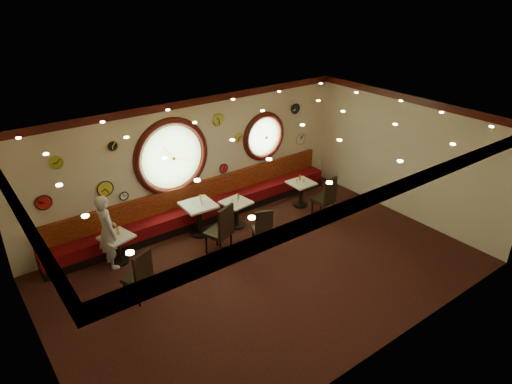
% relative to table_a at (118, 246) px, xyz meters
% --- Properties ---
extents(floor, '(9.00, 6.00, 0.00)m').
position_rel_table_a_xyz_m(floor, '(2.45, -2.20, -0.43)').
color(floor, black).
rests_on(floor, ground).
extents(ceiling, '(9.00, 6.00, 0.02)m').
position_rel_table_a_xyz_m(ceiling, '(2.45, -2.20, 2.77)').
color(ceiling, gold).
rests_on(ceiling, wall_back).
extents(wall_back, '(9.00, 0.02, 3.20)m').
position_rel_table_a_xyz_m(wall_back, '(2.45, 0.80, 1.17)').
color(wall_back, beige).
rests_on(wall_back, floor).
extents(wall_front, '(9.00, 0.02, 3.20)m').
position_rel_table_a_xyz_m(wall_front, '(2.45, -5.20, 1.17)').
color(wall_front, beige).
rests_on(wall_front, floor).
extents(wall_left, '(0.02, 6.00, 3.20)m').
position_rel_table_a_xyz_m(wall_left, '(-2.05, -2.20, 1.17)').
color(wall_left, beige).
rests_on(wall_left, floor).
extents(wall_right, '(0.02, 6.00, 3.20)m').
position_rel_table_a_xyz_m(wall_right, '(6.95, -2.20, 1.17)').
color(wall_right, beige).
rests_on(wall_right, floor).
extents(molding_back, '(9.00, 0.10, 0.18)m').
position_rel_table_a_xyz_m(molding_back, '(2.45, 0.75, 2.68)').
color(molding_back, '#380D0A').
rests_on(molding_back, wall_back).
extents(molding_front, '(9.00, 0.10, 0.18)m').
position_rel_table_a_xyz_m(molding_front, '(2.45, -5.15, 2.68)').
color(molding_front, '#380D0A').
rests_on(molding_front, wall_back).
extents(molding_left, '(0.10, 6.00, 0.18)m').
position_rel_table_a_xyz_m(molding_left, '(-2.00, -2.20, 2.68)').
color(molding_left, '#380D0A').
rests_on(molding_left, wall_back).
extents(molding_right, '(0.10, 6.00, 0.18)m').
position_rel_table_a_xyz_m(molding_right, '(6.90, -2.20, 2.68)').
color(molding_right, '#380D0A').
rests_on(molding_right, wall_back).
extents(banquette_base, '(8.00, 0.55, 0.20)m').
position_rel_table_a_xyz_m(banquette_base, '(2.45, 0.52, -0.33)').
color(banquette_base, black).
rests_on(banquette_base, floor).
extents(banquette_seat, '(8.00, 0.55, 0.30)m').
position_rel_table_a_xyz_m(banquette_seat, '(2.45, 0.52, -0.08)').
color(banquette_seat, '#5E080E').
rests_on(banquette_seat, banquette_base).
extents(banquette_back, '(8.00, 0.10, 0.55)m').
position_rel_table_a_xyz_m(banquette_back, '(2.45, 0.74, 0.32)').
color(banquette_back, '#64070D').
rests_on(banquette_back, wall_back).
extents(porthole_left_glass, '(1.66, 0.02, 1.66)m').
position_rel_table_a_xyz_m(porthole_left_glass, '(1.85, 0.79, 1.42)').
color(porthole_left_glass, '#7DB069').
rests_on(porthole_left_glass, wall_back).
extents(porthole_left_frame, '(1.98, 0.18, 1.98)m').
position_rel_table_a_xyz_m(porthole_left_frame, '(1.85, 0.78, 1.42)').
color(porthole_left_frame, '#380D0A').
rests_on(porthole_left_frame, wall_back).
extents(porthole_left_ring, '(1.61, 0.03, 1.61)m').
position_rel_table_a_xyz_m(porthole_left_ring, '(1.85, 0.75, 1.42)').
color(porthole_left_ring, gold).
rests_on(porthole_left_ring, wall_back).
extents(porthole_right_glass, '(1.10, 0.02, 1.10)m').
position_rel_table_a_xyz_m(porthole_right_glass, '(4.65, 0.79, 1.37)').
color(porthole_right_glass, '#7DB069').
rests_on(porthole_right_glass, wall_back).
extents(porthole_right_frame, '(1.38, 0.18, 1.38)m').
position_rel_table_a_xyz_m(porthole_right_frame, '(4.65, 0.78, 1.37)').
color(porthole_right_frame, '#380D0A').
rests_on(porthole_right_frame, wall_back).
extents(porthole_right_ring, '(1.09, 0.03, 1.09)m').
position_rel_table_a_xyz_m(porthole_right_ring, '(4.65, 0.75, 1.37)').
color(porthole_right_ring, gold).
rests_on(porthole_right_ring, wall_back).
extents(wall_clock_0, '(0.36, 0.03, 0.36)m').
position_rel_table_a_xyz_m(wall_clock_0, '(0.15, 0.76, 1.07)').
color(wall_clock_0, yellow).
rests_on(wall_clock_0, wall_back).
extents(wall_clock_1, '(0.34, 0.03, 0.34)m').
position_rel_table_a_xyz_m(wall_clock_1, '(6.00, 0.76, 1.02)').
color(wall_clock_1, silver).
rests_on(wall_clock_1, wall_back).
extents(wall_clock_2, '(0.26, 0.03, 0.26)m').
position_rel_table_a_xyz_m(wall_clock_2, '(-0.75, 0.76, 1.92)').
color(wall_clock_2, '#A8CA28').
rests_on(wall_clock_2, wall_back).
extents(wall_clock_3, '(0.28, 0.03, 0.28)m').
position_rel_table_a_xyz_m(wall_clock_3, '(5.75, 0.76, 1.97)').
color(wall_clock_3, black).
rests_on(wall_clock_3, wall_back).
extents(wall_clock_4, '(0.22, 0.03, 0.22)m').
position_rel_table_a_xyz_m(wall_clock_4, '(3.80, 0.76, 1.52)').
color(wall_clock_4, '#DCC449').
rests_on(wall_clock_4, wall_back).
extents(wall_clock_5, '(0.20, 0.03, 0.20)m').
position_rel_table_a_xyz_m(wall_clock_5, '(0.55, 0.76, 0.77)').
color(wall_clock_5, white).
rests_on(wall_clock_5, wall_back).
extents(wall_clock_6, '(0.32, 0.03, 0.32)m').
position_rel_table_a_xyz_m(wall_clock_6, '(-1.15, 0.76, 1.12)').
color(wall_clock_6, red).
rests_on(wall_clock_6, wall_back).
extents(wall_clock_7, '(0.30, 0.03, 0.30)m').
position_rel_table_a_xyz_m(wall_clock_7, '(3.20, 0.76, 2.12)').
color(wall_clock_7, '#9EB839').
rests_on(wall_clock_7, wall_back).
extents(wall_clock_8, '(0.24, 0.03, 0.24)m').
position_rel_table_a_xyz_m(wall_clock_8, '(3.30, 0.76, 0.77)').
color(wall_clock_8, red).
rests_on(wall_clock_8, wall_back).
extents(wall_clock_9, '(0.24, 0.03, 0.24)m').
position_rel_table_a_xyz_m(wall_clock_9, '(0.45, 0.76, 2.02)').
color(wall_clock_9, black).
rests_on(wall_clock_9, wall_back).
extents(table_a, '(0.76, 0.76, 0.68)m').
position_rel_table_a_xyz_m(table_a, '(0.00, 0.00, 0.00)').
color(table_a, black).
rests_on(table_a, floor).
extents(table_b, '(0.79, 0.79, 0.84)m').
position_rel_table_a_xyz_m(table_b, '(2.06, -0.01, 0.10)').
color(table_b, black).
rests_on(table_b, floor).
extents(table_c, '(0.72, 0.72, 0.71)m').
position_rel_table_a_xyz_m(table_c, '(3.00, -0.24, 0.02)').
color(table_c, black).
rests_on(table_c, floor).
extents(table_d, '(0.66, 0.66, 0.71)m').
position_rel_table_a_xyz_m(table_d, '(5.08, -0.35, 0.02)').
color(table_d, black).
rests_on(table_d, floor).
extents(chair_a, '(0.61, 0.61, 0.69)m').
position_rel_table_a_xyz_m(chair_a, '(-0.12, -1.51, 0.21)').
color(chair_a, black).
rests_on(chair_a, floor).
extents(chair_b, '(0.67, 0.67, 0.77)m').
position_rel_table_a_xyz_m(chair_b, '(2.05, -1.08, 0.28)').
color(chair_b, black).
rests_on(chair_b, floor).
extents(chair_c, '(0.54, 0.54, 0.62)m').
position_rel_table_a_xyz_m(chair_c, '(2.95, -1.41, 0.14)').
color(chair_c, black).
rests_on(chair_c, floor).
extents(chair_d, '(0.53, 0.53, 0.71)m').
position_rel_table_a_xyz_m(chair_d, '(5.16, -1.24, 0.22)').
color(chair_d, black).
rests_on(chair_d, floor).
extents(condiment_a_salt, '(0.04, 0.04, 0.11)m').
position_rel_table_a_xyz_m(condiment_a_salt, '(-0.07, 0.00, 0.31)').
color(condiment_a_salt, silver).
rests_on(condiment_a_salt, table_a).
extents(condiment_b_salt, '(0.03, 0.03, 0.09)m').
position_rel_table_a_xyz_m(condiment_b_salt, '(1.97, 0.07, 0.45)').
color(condiment_b_salt, silver).
rests_on(condiment_b_salt, table_b).
extents(condiment_c_salt, '(0.03, 0.03, 0.10)m').
position_rel_table_a_xyz_m(condiment_c_salt, '(2.88, -0.25, 0.33)').
color(condiment_c_salt, '#B7B8BC').
rests_on(condiment_c_salt, table_c).
extents(condiment_d_salt, '(0.04, 0.04, 0.11)m').
position_rel_table_a_xyz_m(condiment_d_salt, '(4.96, -0.30, 0.33)').
color(condiment_d_salt, silver).
rests_on(condiment_d_salt, table_d).
extents(condiment_a_pepper, '(0.03, 0.03, 0.09)m').
position_rel_table_a_xyz_m(condiment_a_pepper, '(0.07, -0.02, 0.30)').
color(condiment_a_pepper, silver).
rests_on(condiment_a_pepper, table_a).
extents(condiment_b_pepper, '(0.04, 0.04, 0.11)m').
position_rel_table_a_xyz_m(condiment_b_pepper, '(2.11, -0.09, 0.46)').
color(condiment_b_pepper, silver).
rests_on(condiment_b_pepper, table_b).
extents(condiment_c_pepper, '(0.04, 0.04, 0.11)m').
position_rel_table_a_xyz_m(condiment_c_pepper, '(3.02, -0.29, 0.33)').
color(condiment_c_pepper, silver).
rests_on(condiment_c_pepper, table_c).
extents(condiment_d_pepper, '(0.04, 0.04, 0.11)m').
position_rel_table_a_xyz_m(condiment_d_pepper, '(5.13, -0.39, 0.33)').
color(condiment_d_pepper, '#BBBBC0').
rests_on(condiment_d_pepper, table_d).
extents(condiment_a_bottle, '(0.05, 0.05, 0.16)m').
position_rel_table_a_xyz_m(condiment_a_bottle, '(0.06, 0.05, 0.33)').
color(condiment_a_bottle, orange).
rests_on(condiment_a_bottle, table_a).
extents(condiment_b_bottle, '(0.05, 0.05, 0.17)m').
position_rel_table_a_xyz_m(condiment_b_bottle, '(2.20, 0.11, 0.49)').
color(condiment_b_bottle, gold).
rests_on(condiment_b_bottle, table_b).
extents(condiment_c_bottle, '(0.05, 0.05, 0.16)m').
position_rel_table_a_xyz_m(condiment_c_bottle, '(3.11, -0.19, 0.36)').
color(condiment_c_bottle, orange).
rests_on(condiment_c_bottle, table_c).
extents(condiment_d_bottle, '(0.05, 0.05, 0.17)m').
position_rel_table_a_xyz_m(condiment_d_bottle, '(5.13, -0.23, 0.36)').
color(condiment_d_bottle, gold).
rests_on(condiment_d_bottle, table_d).
extents(waiter, '(0.44, 0.64, 1.72)m').
position_rel_table_a_xyz_m(waiter, '(-0.18, -0.00, 0.43)').
color(waiter, silver).
rests_on(waiter, floor).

